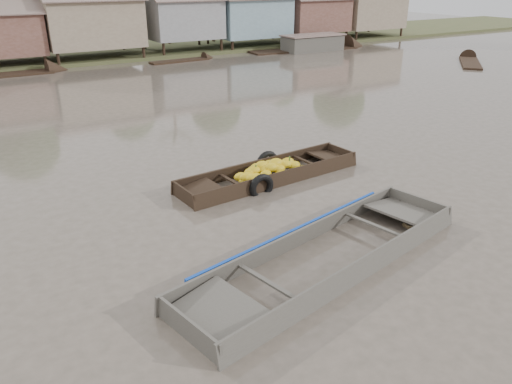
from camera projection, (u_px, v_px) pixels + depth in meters
ground at (307, 232)px, 12.26m from camera, size 120.00×120.00×0.00m
riverbank at (89, 13)px, 37.44m from camera, size 120.00×12.47×10.22m
banana_boat at (268, 174)px, 15.32m from camera, size 6.20×1.92×0.88m
viewer_boat at (326, 260)px, 10.96m from camera, size 7.81×3.47×0.61m
distant_boats at (251, 55)px, 37.50m from camera, size 46.79×15.11×1.38m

